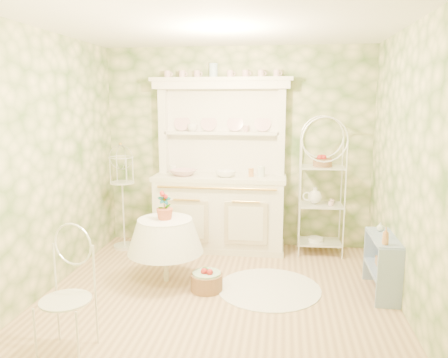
# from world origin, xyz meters

# --- Properties ---
(floor) EXTENTS (3.60, 3.60, 0.00)m
(floor) POSITION_xyz_m (0.00, 0.00, 0.00)
(floor) COLOR tan
(floor) RESTS_ON ground
(ceiling) EXTENTS (3.60, 3.60, 0.00)m
(ceiling) POSITION_xyz_m (0.00, 0.00, 2.70)
(ceiling) COLOR white
(ceiling) RESTS_ON floor
(wall_left) EXTENTS (3.60, 3.60, 0.00)m
(wall_left) POSITION_xyz_m (-1.80, 0.00, 1.35)
(wall_left) COLOR beige
(wall_left) RESTS_ON floor
(wall_right) EXTENTS (3.60, 3.60, 0.00)m
(wall_right) POSITION_xyz_m (1.80, 0.00, 1.35)
(wall_right) COLOR beige
(wall_right) RESTS_ON floor
(wall_back) EXTENTS (3.60, 3.60, 0.00)m
(wall_back) POSITION_xyz_m (0.00, 1.80, 1.35)
(wall_back) COLOR beige
(wall_back) RESTS_ON floor
(wall_front) EXTENTS (3.60, 3.60, 0.00)m
(wall_front) POSITION_xyz_m (0.00, -1.80, 1.35)
(wall_front) COLOR beige
(wall_front) RESTS_ON floor
(kitchen_dresser) EXTENTS (1.87, 0.61, 2.29)m
(kitchen_dresser) POSITION_xyz_m (-0.20, 1.52, 1.15)
(kitchen_dresser) COLOR white
(kitchen_dresser) RESTS_ON floor
(bakers_rack) EXTENTS (0.54, 0.39, 1.69)m
(bakers_rack) POSITION_xyz_m (1.13, 1.53, 0.85)
(bakers_rack) COLOR white
(bakers_rack) RESTS_ON floor
(side_shelf) EXTENTS (0.31, 0.68, 0.57)m
(side_shelf) POSITION_xyz_m (1.68, 0.36, 0.28)
(side_shelf) COLOR #8AA2C5
(side_shelf) RESTS_ON floor
(round_table) EXTENTS (0.71, 0.71, 0.68)m
(round_table) POSITION_xyz_m (-0.63, 0.36, 0.34)
(round_table) COLOR white
(round_table) RESTS_ON floor
(cafe_chair) EXTENTS (0.51, 0.51, 0.97)m
(cafe_chair) POSITION_xyz_m (-1.03, -1.13, 0.49)
(cafe_chair) COLOR white
(cafe_chair) RESTS_ON floor
(birdcage_stand) EXTENTS (0.35, 0.35, 1.43)m
(birdcage_stand) POSITION_xyz_m (-1.50, 1.37, 0.71)
(birdcage_stand) COLOR white
(birdcage_stand) RESTS_ON floor
(floor_basket) EXTENTS (0.38, 0.38, 0.22)m
(floor_basket) POSITION_xyz_m (-0.14, 0.18, 0.11)
(floor_basket) COLOR #8D6442
(floor_basket) RESTS_ON floor
(lace_rug) EXTENTS (1.36, 1.36, 0.01)m
(lace_rug) POSITION_xyz_m (0.51, 0.30, 0.00)
(lace_rug) COLOR white
(lace_rug) RESTS_ON floor
(bowl_floral) EXTENTS (0.43, 0.43, 0.08)m
(bowl_floral) POSITION_xyz_m (-0.68, 1.45, 1.02)
(bowl_floral) COLOR white
(bowl_floral) RESTS_ON kitchen_dresser
(bowl_white) EXTENTS (0.31, 0.31, 0.08)m
(bowl_white) POSITION_xyz_m (-0.11, 1.43, 1.02)
(bowl_white) COLOR white
(bowl_white) RESTS_ON kitchen_dresser
(cup_left) EXTENTS (0.15, 0.15, 0.10)m
(cup_left) POSITION_xyz_m (-0.59, 1.67, 1.61)
(cup_left) COLOR white
(cup_left) RESTS_ON kitchen_dresser
(cup_right) EXTENTS (0.12, 0.12, 0.09)m
(cup_right) POSITION_xyz_m (0.13, 1.68, 1.61)
(cup_right) COLOR white
(cup_right) RESTS_ON kitchen_dresser
(potted_geranium) EXTENTS (0.17, 0.14, 0.27)m
(potted_geranium) POSITION_xyz_m (-0.64, 0.37, 0.85)
(potted_geranium) COLOR #3F7238
(potted_geranium) RESTS_ON round_table
(bottle_amber) EXTENTS (0.08, 0.08, 0.17)m
(bottle_amber) POSITION_xyz_m (1.63, 0.10, 0.68)
(bottle_amber) COLOR #BF8048
(bottle_amber) RESTS_ON side_shelf
(bottle_blue) EXTENTS (0.06, 0.06, 0.10)m
(bottle_blue) POSITION_xyz_m (1.68, 0.31, 0.65)
(bottle_blue) COLOR #ACCBDC
(bottle_blue) RESTS_ON side_shelf
(bottle_glass) EXTENTS (0.09, 0.09, 0.10)m
(bottle_glass) POSITION_xyz_m (1.68, 0.56, 0.65)
(bottle_glass) COLOR silver
(bottle_glass) RESTS_ON side_shelf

